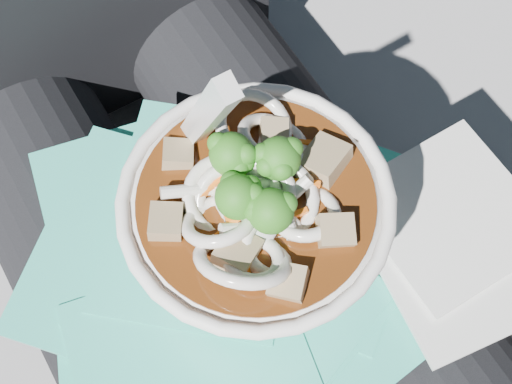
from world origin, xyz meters
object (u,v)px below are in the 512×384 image
lap (239,288)px  udon_bowl (256,222)px  stone_ledge (185,268)px  plastic_bag (230,272)px  person_body (184,191)px

lap → udon_bowl: 0.15m
stone_ledge → plastic_bag: plastic_bag is taller
person_body → udon_bowl: size_ratio=4.81×
lap → plastic_bag: plastic_bag is taller
stone_ledge → plastic_bag: bearing=-94.2°
lap → udon_bowl: size_ratio=2.28×
stone_ledge → person_body: (-0.00, -0.06, 0.33)m
plastic_bag → udon_bowl: (0.02, -0.00, 0.07)m
lap → plastic_bag: size_ratio=1.32×
person_body → udon_bowl: bearing=-84.9°
plastic_bag → udon_bowl: 0.07m
stone_ledge → lap: bearing=-90.0°
lap → stone_ledge: bearing=90.0°
stone_ledge → person_body: person_body is taller
stone_ledge → person_body: bearing=-90.0°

